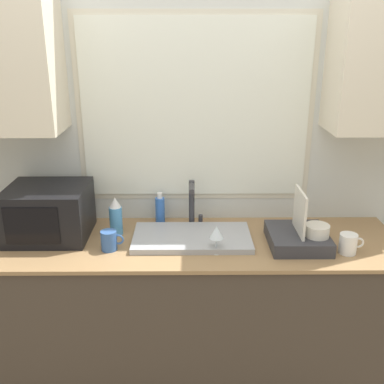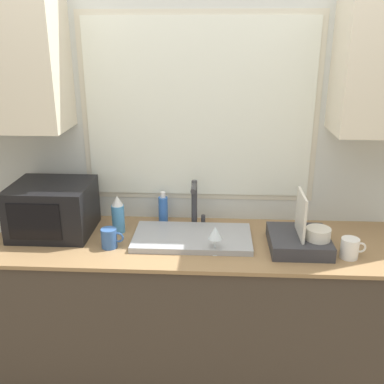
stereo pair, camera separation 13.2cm
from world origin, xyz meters
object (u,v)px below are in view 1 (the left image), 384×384
at_px(mug_near_sink, 109,240).
at_px(wine_glass, 216,233).
at_px(microwave, 49,212).
at_px(dish_rack, 300,236).
at_px(soap_bottle, 160,210).
at_px(spray_bottle, 116,217).
at_px(faucet, 192,201).

distance_m(mug_near_sink, wine_glass, 0.53).
xyz_separation_m(microwave, mug_near_sink, (0.34, -0.17, -0.09)).
height_order(microwave, wine_glass, microwave).
bearing_deg(dish_rack, soap_bottle, 158.40).
height_order(microwave, spray_bottle, microwave).
xyz_separation_m(spray_bottle, soap_bottle, (0.23, 0.15, -0.02)).
bearing_deg(spray_bottle, wine_glass, -22.79).
height_order(faucet, spray_bottle, faucet).
distance_m(faucet, wine_glass, 0.34).
distance_m(spray_bottle, wine_glass, 0.57).
relative_size(dish_rack, soap_bottle, 1.76).
bearing_deg(mug_near_sink, dish_rack, 2.63).
xyz_separation_m(faucet, microwave, (-0.76, -0.12, -0.01)).
distance_m(soap_bottle, mug_near_sink, 0.41).
bearing_deg(faucet, dish_rack, -23.89).
distance_m(faucet, soap_bottle, 0.20).
bearing_deg(wine_glass, faucet, 109.65).
height_order(mug_near_sink, wine_glass, wine_glass).
bearing_deg(wine_glass, microwave, 166.97).
bearing_deg(dish_rack, mug_near_sink, -177.37).
height_order(spray_bottle, wine_glass, spray_bottle).
xyz_separation_m(microwave, wine_glass, (0.87, -0.20, -0.03)).
height_order(faucet, mug_near_sink, faucet).
bearing_deg(soap_bottle, microwave, -163.95).
bearing_deg(faucet, microwave, -171.12).
bearing_deg(mug_near_sink, microwave, 153.89).
bearing_deg(spray_bottle, dish_rack, -8.43).
bearing_deg(spray_bottle, faucet, 13.66).
height_order(microwave, soap_bottle, microwave).
xyz_separation_m(dish_rack, mug_near_sink, (-0.96, -0.04, -0.00)).
xyz_separation_m(spray_bottle, wine_glass, (0.52, -0.22, 0.00)).
xyz_separation_m(dish_rack, wine_glass, (-0.43, -0.08, 0.05)).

